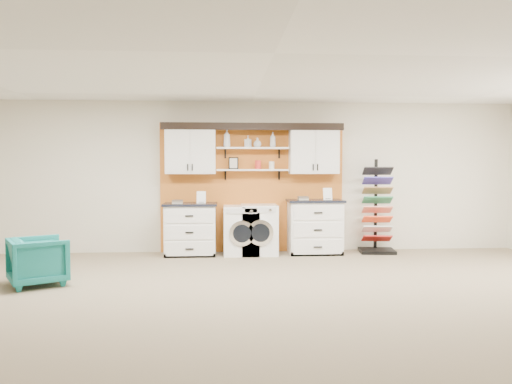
{
  "coord_description": "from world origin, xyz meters",
  "views": [
    {
      "loc": [
        -0.56,
        -5.33,
        1.6
      ],
      "look_at": [
        -0.04,
        2.3,
        1.2
      ],
      "focal_mm": 35.0,
      "sensor_mm": 36.0,
      "label": 1
    }
  ],
  "objects": [
    {
      "name": "upper_cabinet_left",
      "position": [
        -1.13,
        3.79,
        1.88
      ],
      "size": [
        0.9,
        0.35,
        0.84
      ],
      "color": "white",
      "rests_on": "wall_back"
    },
    {
      "name": "washer",
      "position": [
        -0.22,
        3.64,
        0.44
      ],
      "size": [
        0.63,
        0.71,
        0.88
      ],
      "color": "white",
      "rests_on": "floor"
    },
    {
      "name": "soap_bottle_c",
      "position": [
        0.09,
        3.8,
        2.03
      ],
      "size": [
        0.18,
        0.18,
        0.18
      ],
      "primitive_type": "imported",
      "rotation": [
        0.0,
        0.0,
        -0.42
      ],
      "color": "silver",
      "rests_on": "shelf_upper"
    },
    {
      "name": "soap_bottle_b",
      "position": [
        -0.09,
        3.8,
        2.05
      ],
      "size": [
        0.13,
        0.13,
        0.21
      ],
      "primitive_type": "imported",
      "rotation": [
        0.0,
        0.0,
        2.66
      ],
      "color": "silver",
      "rests_on": "shelf_upper"
    },
    {
      "name": "upper_cabinet_right",
      "position": [
        1.13,
        3.79,
        1.88
      ],
      "size": [
        0.9,
        0.35,
        0.84
      ],
      "color": "white",
      "rests_on": "wall_back"
    },
    {
      "name": "canister_red",
      "position": [
        0.1,
        3.8,
        1.62
      ],
      "size": [
        0.11,
        0.11,
        0.16
      ],
      "primitive_type": "cylinder",
      "color": "red",
      "rests_on": "shelf_lower"
    },
    {
      "name": "canister_cream",
      "position": [
        0.35,
        3.8,
        1.61
      ],
      "size": [
        0.1,
        0.1,
        0.14
      ],
      "primitive_type": "cylinder",
      "color": "silver",
      "rests_on": "shelf_lower"
    },
    {
      "name": "shelf_upper",
      "position": [
        0.0,
        3.8,
        1.93
      ],
      "size": [
        1.32,
        0.28,
        0.03
      ],
      "primitive_type": "cube",
      "color": "white",
      "rests_on": "wall_back"
    },
    {
      "name": "soap_bottle_d",
      "position": [
        0.37,
        3.8,
        2.09
      ],
      "size": [
        0.15,
        0.15,
        0.28
      ],
      "primitive_type": "imported",
      "rotation": [
        0.0,
        0.0,
        2.68
      ],
      "color": "silver",
      "rests_on": "shelf_upper"
    },
    {
      "name": "sample_rack",
      "position": [
        2.3,
        3.68,
        0.54
      ],
      "size": [
        0.69,
        0.6,
        1.73
      ],
      "rotation": [
        0.0,
        0.0,
        -0.13
      ],
      "color": "black",
      "rests_on": "floor"
    },
    {
      "name": "picture_frame",
      "position": [
        -0.35,
        3.85,
        1.66
      ],
      "size": [
        0.18,
        0.02,
        0.22
      ],
      "color": "black",
      "rests_on": "shelf_lower"
    },
    {
      "name": "accent_panel",
      "position": [
        0.0,
        3.96,
        1.2
      ],
      "size": [
        3.4,
        0.07,
        2.4
      ],
      "primitive_type": "cube",
      "color": "#BC6320",
      "rests_on": "wall_back"
    },
    {
      "name": "crown_molding",
      "position": [
        0.0,
        3.81,
        2.33
      ],
      "size": [
        3.3,
        0.41,
        0.13
      ],
      "color": "black",
      "rests_on": "wall_back"
    },
    {
      "name": "wall_front",
      "position": [
        0.0,
        -4.0,
        1.4
      ],
      "size": [
        10.0,
        0.0,
        10.0
      ],
      "primitive_type": "plane",
      "rotation": [
        -1.57,
        0.0,
        0.0
      ],
      "color": "beige",
      "rests_on": "floor"
    },
    {
      "name": "soap_bottle_a",
      "position": [
        -0.47,
        3.8,
        2.11
      ],
      "size": [
        0.17,
        0.17,
        0.32
      ],
      "primitive_type": "imported",
      "rotation": [
        0.0,
        0.0,
        0.56
      ],
      "color": "silver",
      "rests_on": "shelf_upper"
    },
    {
      "name": "armchair",
      "position": [
        -3.04,
        1.5,
        0.32
      ],
      "size": [
        0.96,
        0.96,
        0.65
      ],
      "primitive_type": "imported",
      "rotation": [
        0.0,
        0.0,
        2.09
      ],
      "color": "#127674",
      "rests_on": "floor"
    },
    {
      "name": "shelf_lower",
      "position": [
        0.0,
        3.8,
        1.53
      ],
      "size": [
        1.32,
        0.28,
        0.03
      ],
      "primitive_type": "cube",
      "color": "white",
      "rests_on": "wall_back"
    },
    {
      "name": "base_cabinet_left",
      "position": [
        -1.13,
        3.64,
        0.47
      ],
      "size": [
        0.96,
        0.66,
        0.94
      ],
      "color": "white",
      "rests_on": "floor"
    },
    {
      "name": "dryer",
      "position": [
        0.11,
        3.64,
        0.45
      ],
      "size": [
        0.65,
        0.71,
        0.9
      ],
      "color": "white",
      "rests_on": "floor"
    },
    {
      "name": "ceiling",
      "position": [
        0.0,
        0.0,
        2.8
      ],
      "size": [
        10.0,
        10.0,
        0.0
      ],
      "primitive_type": "plane",
      "rotation": [
        3.14,
        0.0,
        0.0
      ],
      "color": "white",
      "rests_on": "wall_back"
    },
    {
      "name": "floor",
      "position": [
        0.0,
        0.0,
        0.0
      ],
      "size": [
        10.0,
        10.0,
        0.0
      ],
      "primitive_type": "plane",
      "color": "#806D56",
      "rests_on": "ground"
    },
    {
      "name": "base_cabinet_right",
      "position": [
        1.13,
        3.64,
        0.49
      ],
      "size": [
        1.01,
        0.66,
        0.99
      ],
      "color": "white",
      "rests_on": "floor"
    },
    {
      "name": "wall_back",
      "position": [
        0.0,
        4.0,
        1.4
      ],
      "size": [
        10.0,
        0.0,
        10.0
      ],
      "primitive_type": "plane",
      "rotation": [
        1.57,
        0.0,
        0.0
      ],
      "color": "beige",
      "rests_on": "floor"
    }
  ]
}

